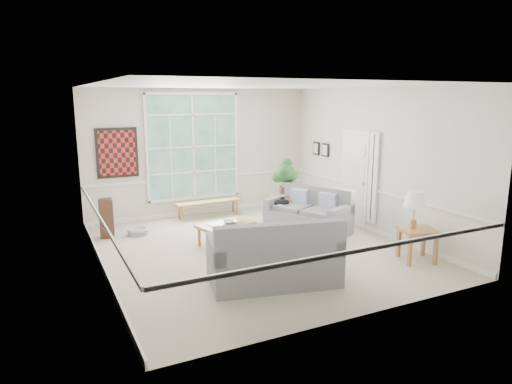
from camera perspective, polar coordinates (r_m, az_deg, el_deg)
floor at (r=8.64m, az=-0.01°, el=-7.17°), size 5.50×6.00×0.01m
ceiling at (r=8.17m, az=-0.01°, el=13.18°), size 5.50×6.00×0.02m
wall_back at (r=11.02m, az=-6.91°, el=4.93°), size 5.50×0.02×3.00m
wall_front at (r=5.78m, az=13.18°, el=-1.57°), size 5.50×0.02×3.00m
wall_left at (r=7.50m, az=-19.25°, el=1.12°), size 0.02×6.00×3.00m
wall_right at (r=9.78m, az=14.64°, el=3.77°), size 0.02×6.00×3.00m
window_back at (r=10.90m, az=-7.86°, el=5.63°), size 2.30×0.08×2.40m
entry_door at (r=10.28m, az=12.18°, el=1.72°), size 0.08×0.90×2.10m
door_sidelight at (r=9.79m, az=14.47°, el=1.70°), size 0.08×0.26×1.90m
wall_art at (r=10.49m, az=-16.97°, el=4.71°), size 0.90×0.06×1.10m
wall_frame_near at (r=11.13m, az=8.63°, el=5.21°), size 0.04×0.26×0.32m
wall_frame_far at (r=11.46m, az=7.49°, el=5.43°), size 0.04×0.26×0.32m
loveseat_right at (r=9.69m, az=6.52°, el=-2.23°), size 1.54×1.94×0.93m
loveseat_front at (r=7.01m, az=2.19°, el=-7.19°), size 2.11×1.40×1.05m
coffee_table at (r=8.94m, az=-3.79°, el=-5.16°), size 1.19×0.83×0.40m
pewter_bowl at (r=8.83m, az=-3.28°, el=-3.74°), size 0.33×0.33×0.08m
window_bench at (r=10.94m, az=-5.96°, el=-2.11°), size 1.58×0.35×0.37m
end_table at (r=10.42m, az=3.58°, el=-2.14°), size 0.76×0.76×0.60m
houseplant at (r=10.33m, az=3.63°, el=1.89°), size 0.55×0.55×0.87m
side_table at (r=8.44m, az=19.47°, el=-6.21°), size 0.73×0.73×0.58m
table_lamp at (r=8.26m, az=19.17°, el=-2.12°), size 0.38×0.38×0.65m
pet_bed at (r=9.81m, az=-14.56°, el=-4.80°), size 0.56×0.56×0.13m
floor_speaker at (r=9.67m, az=-18.21°, el=-3.14°), size 0.29×0.25×0.82m
cat at (r=9.92m, az=3.25°, el=-1.29°), size 0.43×0.41×0.16m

